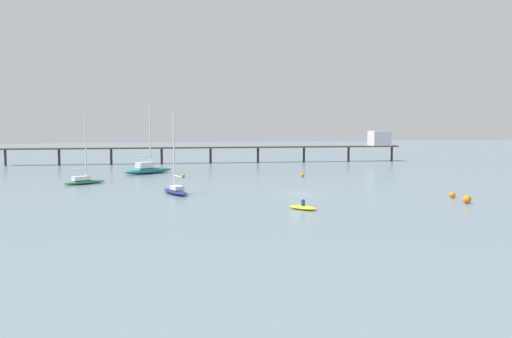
{
  "coord_description": "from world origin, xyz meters",
  "views": [
    {
      "loc": [
        -22.67,
        -63.02,
        8.22
      ],
      "look_at": [
        0.0,
        19.7,
        1.5
      ],
      "focal_mm": 40.02,
      "sensor_mm": 36.0,
      "label": 1
    }
  ],
  "objects_px": {
    "dinghy_yellow": "(303,207)",
    "mooring_buoy_inner": "(452,195)",
    "pier": "(280,144)",
    "sailboat_navy": "(176,189)",
    "mooring_buoy_outer": "(467,199)",
    "mooring_buoy_mid": "(303,175)",
    "sailboat_teal": "(148,169)",
    "sailboat_green": "(84,180)",
    "mooring_buoy_far": "(183,176)"
  },
  "relations": [
    {
      "from": "dinghy_yellow",
      "to": "mooring_buoy_inner",
      "type": "distance_m",
      "value": 19.52
    },
    {
      "from": "pier",
      "to": "sailboat_navy",
      "type": "height_order",
      "value": "sailboat_navy"
    },
    {
      "from": "pier",
      "to": "mooring_buoy_inner",
      "type": "xyz_separation_m",
      "value": [
        0.16,
        -62.71,
        -3.61
      ]
    },
    {
      "from": "mooring_buoy_outer",
      "to": "mooring_buoy_mid",
      "type": "bearing_deg",
      "value": 100.63
    },
    {
      "from": "sailboat_teal",
      "to": "mooring_buoy_outer",
      "type": "xyz_separation_m",
      "value": [
        29.2,
        -45.2,
        -0.36
      ]
    },
    {
      "from": "sailboat_navy",
      "to": "sailboat_teal",
      "type": "bearing_deg",
      "value": 91.73
    },
    {
      "from": "sailboat_green",
      "to": "sailboat_navy",
      "type": "xyz_separation_m",
      "value": [
        10.75,
        -14.63,
        -0.0
      ]
    },
    {
      "from": "dinghy_yellow",
      "to": "mooring_buoy_far",
      "type": "height_order",
      "value": "dinghy_yellow"
    },
    {
      "from": "sailboat_green",
      "to": "mooring_buoy_outer",
      "type": "distance_m",
      "value": 49.6
    },
    {
      "from": "sailboat_green",
      "to": "mooring_buoy_outer",
      "type": "xyz_separation_m",
      "value": [
        39.07,
        -30.56,
        -0.17
      ]
    },
    {
      "from": "pier",
      "to": "sailboat_navy",
      "type": "xyz_separation_m",
      "value": [
        -29.36,
        -51.08,
        -3.35
      ]
    },
    {
      "from": "sailboat_teal",
      "to": "mooring_buoy_far",
      "type": "bearing_deg",
      "value": -60.33
    },
    {
      "from": "mooring_buoy_outer",
      "to": "mooring_buoy_inner",
      "type": "bearing_deg",
      "value": 74.41
    },
    {
      "from": "sailboat_green",
      "to": "mooring_buoy_far",
      "type": "relative_size",
      "value": 16.06
    },
    {
      "from": "pier",
      "to": "sailboat_green",
      "type": "bearing_deg",
      "value": -137.73
    },
    {
      "from": "sailboat_green",
      "to": "sailboat_teal",
      "type": "xyz_separation_m",
      "value": [
        9.86,
        14.64,
        0.19
      ]
    },
    {
      "from": "mooring_buoy_inner",
      "to": "pier",
      "type": "bearing_deg",
      "value": 90.15
    },
    {
      "from": "mooring_buoy_far",
      "to": "sailboat_green",
      "type": "bearing_deg",
      "value": -156.57
    },
    {
      "from": "mooring_buoy_mid",
      "to": "mooring_buoy_outer",
      "type": "xyz_separation_m",
      "value": [
        6.19,
        -32.97,
        0.15
      ]
    },
    {
      "from": "pier",
      "to": "mooring_buoy_far",
      "type": "bearing_deg",
      "value": -130.26
    },
    {
      "from": "mooring_buoy_mid",
      "to": "mooring_buoy_far",
      "type": "distance_m",
      "value": 18.69
    },
    {
      "from": "sailboat_navy",
      "to": "dinghy_yellow",
      "type": "xyz_separation_m",
      "value": [
        10.37,
        -15.39,
        -0.4
      ]
    },
    {
      "from": "sailboat_green",
      "to": "mooring_buoy_inner",
      "type": "height_order",
      "value": "sailboat_green"
    },
    {
      "from": "sailboat_green",
      "to": "dinghy_yellow",
      "type": "height_order",
      "value": "sailboat_green"
    },
    {
      "from": "sailboat_green",
      "to": "sailboat_teal",
      "type": "relative_size",
      "value": 0.78
    },
    {
      "from": "sailboat_teal",
      "to": "mooring_buoy_mid",
      "type": "relative_size",
      "value": 21.27
    },
    {
      "from": "sailboat_teal",
      "to": "mooring_buoy_far",
      "type": "relative_size",
      "value": 20.72
    },
    {
      "from": "sailboat_navy",
      "to": "dinghy_yellow",
      "type": "height_order",
      "value": "sailboat_navy"
    },
    {
      "from": "sailboat_green",
      "to": "mooring_buoy_outer",
      "type": "height_order",
      "value": "sailboat_green"
    },
    {
      "from": "sailboat_green",
      "to": "mooring_buoy_inner",
      "type": "distance_m",
      "value": 48.07
    },
    {
      "from": "sailboat_green",
      "to": "sailboat_navy",
      "type": "bearing_deg",
      "value": -53.69
    },
    {
      "from": "sailboat_teal",
      "to": "mooring_buoy_inner",
      "type": "distance_m",
      "value": 50.96
    },
    {
      "from": "sailboat_teal",
      "to": "mooring_buoy_far",
      "type": "xyz_separation_m",
      "value": [
        4.73,
        -8.31,
        -0.5
      ]
    },
    {
      "from": "sailboat_teal",
      "to": "mooring_buoy_inner",
      "type": "xyz_separation_m",
      "value": [
        30.4,
        -40.89,
        -0.45
      ]
    },
    {
      "from": "sailboat_green",
      "to": "sailboat_teal",
      "type": "distance_m",
      "value": 17.65
    },
    {
      "from": "mooring_buoy_far",
      "to": "sailboat_teal",
      "type": "bearing_deg",
      "value": 119.67
    },
    {
      "from": "pier",
      "to": "mooring_buoy_mid",
      "type": "height_order",
      "value": "pier"
    },
    {
      "from": "sailboat_green",
      "to": "mooring_buoy_inner",
      "type": "bearing_deg",
      "value": -33.11
    },
    {
      "from": "pier",
      "to": "mooring_buoy_mid",
      "type": "distance_m",
      "value": 34.99
    },
    {
      "from": "sailboat_green",
      "to": "mooring_buoy_outer",
      "type": "bearing_deg",
      "value": -38.03
    },
    {
      "from": "mooring_buoy_inner",
      "to": "sailboat_navy",
      "type": "bearing_deg",
      "value": 158.5
    },
    {
      "from": "sailboat_teal",
      "to": "mooring_buoy_outer",
      "type": "height_order",
      "value": "sailboat_teal"
    },
    {
      "from": "pier",
      "to": "mooring_buoy_mid",
      "type": "xyz_separation_m",
      "value": [
        -7.23,
        -34.04,
        -3.67
      ]
    },
    {
      "from": "mooring_buoy_outer",
      "to": "mooring_buoy_inner",
      "type": "relative_size",
      "value": 1.28
    },
    {
      "from": "pier",
      "to": "mooring_buoy_inner",
      "type": "bearing_deg",
      "value": -89.85
    },
    {
      "from": "pier",
      "to": "mooring_buoy_far",
      "type": "xyz_separation_m",
      "value": [
        -25.51,
        -30.13,
        -3.66
      ]
    },
    {
      "from": "sailboat_navy",
      "to": "mooring_buoy_inner",
      "type": "relative_size",
      "value": 14.08
    },
    {
      "from": "sailboat_teal",
      "to": "sailboat_navy",
      "type": "xyz_separation_m",
      "value": [
        0.89,
        -29.27,
        -0.19
      ]
    },
    {
      "from": "sailboat_teal",
      "to": "dinghy_yellow",
      "type": "distance_m",
      "value": 46.06
    },
    {
      "from": "pier",
      "to": "sailboat_green",
      "type": "distance_m",
      "value": 54.3
    }
  ]
}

